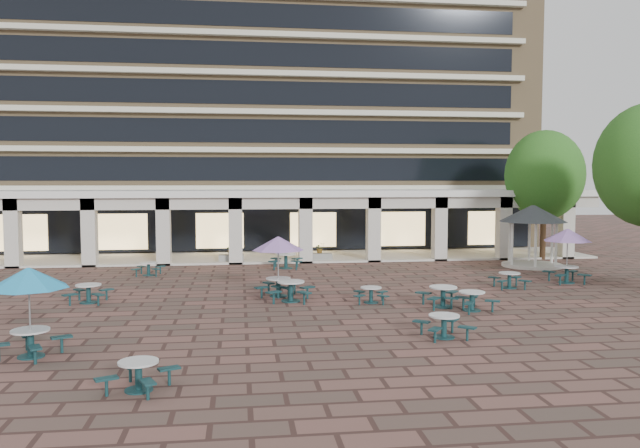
{
  "coord_description": "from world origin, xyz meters",
  "views": [
    {
      "loc": [
        -1.86,
        -25.22,
        5.01
      ],
      "look_at": [
        1.79,
        3.0,
        3.02
      ],
      "focal_mm": 35.0,
      "sensor_mm": 36.0,
      "label": 1
    }
  ],
  "objects_px": {
    "planter_left": "(231,256)",
    "planter_right": "(320,254)",
    "picnic_table_2": "(444,324)",
    "picnic_table_3": "(443,295)",
    "picnic_table_1": "(139,373)",
    "gazebo": "(533,220)"
  },
  "relations": [
    {
      "from": "picnic_table_2",
      "to": "planter_left",
      "type": "height_order",
      "value": "planter_left"
    },
    {
      "from": "picnic_table_3",
      "to": "planter_right",
      "type": "distance_m",
      "value": 14.85
    },
    {
      "from": "picnic_table_1",
      "to": "picnic_table_3",
      "type": "bearing_deg",
      "value": 60.13
    },
    {
      "from": "picnic_table_3",
      "to": "picnic_table_1",
      "type": "bearing_deg",
      "value": -143.07
    },
    {
      "from": "picnic_table_2",
      "to": "planter_right",
      "type": "bearing_deg",
      "value": 88.84
    },
    {
      "from": "picnic_table_1",
      "to": "planter_left",
      "type": "distance_m",
      "value": 23.2
    },
    {
      "from": "picnic_table_2",
      "to": "picnic_table_3",
      "type": "xyz_separation_m",
      "value": [
        1.54,
        4.68,
        0.05
      ]
    },
    {
      "from": "planter_left",
      "to": "planter_right",
      "type": "height_order",
      "value": "planter_right"
    },
    {
      "from": "picnic_table_3",
      "to": "planter_left",
      "type": "relative_size",
      "value": 1.27
    },
    {
      "from": "picnic_table_2",
      "to": "picnic_table_1",
      "type": "bearing_deg",
      "value": -161.82
    },
    {
      "from": "picnic_table_2",
      "to": "picnic_table_3",
      "type": "distance_m",
      "value": 4.92
    },
    {
      "from": "gazebo",
      "to": "planter_right",
      "type": "bearing_deg",
      "value": 161.92
    },
    {
      "from": "planter_left",
      "to": "planter_right",
      "type": "bearing_deg",
      "value": 0.0
    },
    {
      "from": "gazebo",
      "to": "picnic_table_2",
      "type": "bearing_deg",
      "value": -124.38
    },
    {
      "from": "picnic_table_2",
      "to": "planter_left",
      "type": "bearing_deg",
      "value": 104.29
    },
    {
      "from": "gazebo",
      "to": "picnic_table_1",
      "type": "bearing_deg",
      "value": -135.17
    },
    {
      "from": "picnic_table_3",
      "to": "planter_left",
      "type": "bearing_deg",
      "value": 117.7
    },
    {
      "from": "picnic_table_2",
      "to": "picnic_table_3",
      "type": "relative_size",
      "value": 0.93
    },
    {
      "from": "picnic_table_1",
      "to": "planter_left",
      "type": "bearing_deg",
      "value": 105.89
    },
    {
      "from": "gazebo",
      "to": "planter_left",
      "type": "height_order",
      "value": "gazebo"
    },
    {
      "from": "picnic_table_1",
      "to": "picnic_table_3",
      "type": "height_order",
      "value": "picnic_table_3"
    },
    {
      "from": "picnic_table_3",
      "to": "planter_left",
      "type": "distance_m",
      "value": 16.84
    }
  ]
}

